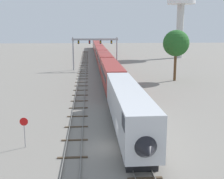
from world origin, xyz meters
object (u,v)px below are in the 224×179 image
object	(u,v)px
passenger_train	(101,54)
water_tower	(181,3)
stop_sign	(24,128)
trackside_tree_left	(176,43)
signal_gantry	(95,46)

from	to	relation	value
passenger_train	water_tower	bearing A→B (deg)	23.22
passenger_train	stop_sign	bearing A→B (deg)	-98.15
water_tower	trackside_tree_left	size ratio (longest dim) A/B	2.35
passenger_train	stop_sign	distance (m)	70.54
water_tower	trackside_tree_left	world-z (taller)	water_tower
signal_gantry	passenger_train	bearing A→B (deg)	82.99
water_tower	stop_sign	bearing A→B (deg)	-115.83
stop_sign	trackside_tree_left	xyz separation A→B (m)	(24.13, 33.91, 5.94)
passenger_train	water_tower	size ratio (longest dim) A/B	6.16
water_tower	stop_sign	size ratio (longest dim) A/B	8.64
passenger_train	trackside_tree_left	world-z (taller)	trackside_tree_left
passenger_train	trackside_tree_left	xyz separation A→B (m)	(14.13, -35.91, 5.20)
signal_gantry	trackside_tree_left	size ratio (longest dim) A/B	1.14
signal_gantry	stop_sign	bearing A→B (deg)	-98.55
passenger_train	water_tower	distance (m)	36.97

